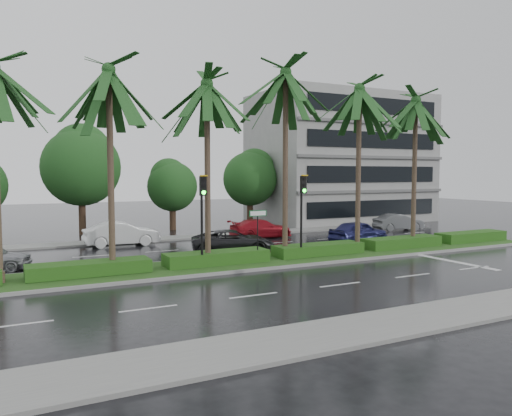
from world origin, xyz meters
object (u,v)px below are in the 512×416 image
car_red (261,229)px  car_grey (399,222)px  car_darkgrey (233,241)px  car_white (121,234)px  street_sign (258,223)px  car_blue (358,232)px  signal_median_left (202,207)px

car_red → car_grey: 12.04m
car_darkgrey → car_white: bearing=60.5°
street_sign → car_blue: (9.50, 3.99, -1.39)m
street_sign → signal_median_left: bearing=-176.5°
street_sign → car_darkgrey: bearing=83.1°
signal_median_left → car_grey: signal_median_left is taller
car_grey → car_red: bearing=94.2°
signal_median_left → car_red: signal_median_left is taller
car_blue → car_red: bearing=30.7°
car_red → car_blue: bearing=-139.5°
car_white → car_blue: size_ratio=1.07×
car_red → signal_median_left: bearing=139.5°
signal_median_left → car_red: 12.57m
car_grey → signal_median_left: bearing=121.6°
car_white → street_sign: bearing=-153.9°
car_darkgrey → car_blue: car_blue is taller
street_sign → car_blue: bearing=22.8°
street_sign → car_darkgrey: size_ratio=0.54×
car_darkgrey → car_red: bearing=-23.2°
street_sign → car_red: bearing=61.5°
street_sign → car_white: size_ratio=0.56×
signal_median_left → car_red: bearing=49.6°
car_darkgrey → car_grey: car_grey is taller
car_blue → car_grey: (7.50, 4.30, -0.07)m
car_red → car_darkgrey: bearing=138.5°
car_darkgrey → car_red: (4.50, 5.11, 0.00)m
car_blue → car_grey: size_ratio=1.07×
street_sign → car_grey: bearing=26.0°
street_sign → car_red: 10.59m
signal_median_left → car_white: signal_median_left is taller
car_darkgrey → car_blue: bearing=-72.6°
signal_median_left → car_red: size_ratio=0.95×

